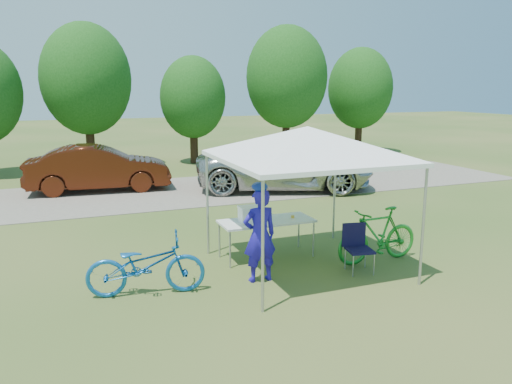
{
  "coord_description": "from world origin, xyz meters",
  "views": [
    {
      "loc": [
        -4.24,
        -8.16,
        3.42
      ],
      "look_at": [
        -0.23,
        2.0,
        1.13
      ],
      "focal_mm": 35.0,
      "sensor_mm": 36.0,
      "label": 1
    }
  ],
  "objects_px": {
    "cooler": "(250,214)",
    "bike_blue": "(146,265)",
    "bike_green": "(378,235)",
    "folding_table": "(267,222)",
    "folding_chair": "(357,243)",
    "cyclist": "(260,235)",
    "minivan": "(284,165)",
    "sedan": "(99,168)"
  },
  "relations": [
    {
      "from": "cyclist",
      "to": "minivan",
      "type": "distance_m",
      "value": 8.35
    },
    {
      "from": "folding_chair",
      "to": "bike_green",
      "type": "bearing_deg",
      "value": 32.79
    },
    {
      "from": "folding_chair",
      "to": "sedan",
      "type": "height_order",
      "value": "sedan"
    },
    {
      "from": "cooler",
      "to": "sedan",
      "type": "relative_size",
      "value": 0.1
    },
    {
      "from": "folding_chair",
      "to": "cyclist",
      "type": "bearing_deg",
      "value": -174.82
    },
    {
      "from": "cyclist",
      "to": "bike_blue",
      "type": "bearing_deg",
      "value": -4.72
    },
    {
      "from": "folding_chair",
      "to": "minivan",
      "type": "xyz_separation_m",
      "value": [
        1.98,
        7.57,
        0.31
      ]
    },
    {
      "from": "folding_table",
      "to": "minivan",
      "type": "bearing_deg",
      "value": 62.29
    },
    {
      "from": "folding_chair",
      "to": "bike_green",
      "type": "height_order",
      "value": "bike_green"
    },
    {
      "from": "folding_table",
      "to": "bike_blue",
      "type": "relative_size",
      "value": 0.98
    },
    {
      "from": "cooler",
      "to": "bike_green",
      "type": "height_order",
      "value": "same"
    },
    {
      "from": "sedan",
      "to": "bike_green",
      "type": "bearing_deg",
      "value": -148.85
    },
    {
      "from": "cyclist",
      "to": "bike_green",
      "type": "distance_m",
      "value": 2.58
    },
    {
      "from": "sedan",
      "to": "folding_table",
      "type": "bearing_deg",
      "value": -157.34
    },
    {
      "from": "bike_green",
      "to": "cyclist",
      "type": "bearing_deg",
      "value": -90.68
    },
    {
      "from": "folding_table",
      "to": "cooler",
      "type": "height_order",
      "value": "cooler"
    },
    {
      "from": "cyclist",
      "to": "minivan",
      "type": "xyz_separation_m",
      "value": [
        3.89,
        7.38,
        -0.0
      ]
    },
    {
      "from": "cyclist",
      "to": "folding_chair",
      "type": "bearing_deg",
      "value": 173.51
    },
    {
      "from": "folding_chair",
      "to": "cooler",
      "type": "height_order",
      "value": "cooler"
    },
    {
      "from": "folding_table",
      "to": "folding_chair",
      "type": "xyz_separation_m",
      "value": [
        1.3,
        -1.33,
        -0.21
      ]
    },
    {
      "from": "bike_blue",
      "to": "sedan",
      "type": "distance_m",
      "value": 9.21
    },
    {
      "from": "bike_green",
      "to": "minivan",
      "type": "bearing_deg",
      "value": 167.45
    },
    {
      "from": "folding_table",
      "to": "folding_chair",
      "type": "bearing_deg",
      "value": -45.69
    },
    {
      "from": "bike_green",
      "to": "minivan",
      "type": "relative_size",
      "value": 0.31
    },
    {
      "from": "sedan",
      "to": "bike_blue",
      "type": "bearing_deg",
      "value": -174.95
    },
    {
      "from": "folding_table",
      "to": "folding_chair",
      "type": "relative_size",
      "value": 2.11
    },
    {
      "from": "cooler",
      "to": "folding_chair",
      "type": "bearing_deg",
      "value": -38.81
    },
    {
      "from": "cyclist",
      "to": "bike_blue",
      "type": "relative_size",
      "value": 0.87
    },
    {
      "from": "folding_table",
      "to": "cyclist",
      "type": "height_order",
      "value": "cyclist"
    },
    {
      "from": "minivan",
      "to": "cyclist",
      "type": "bearing_deg",
      "value": 172.23
    },
    {
      "from": "bike_blue",
      "to": "minivan",
      "type": "xyz_separation_m",
      "value": [
        5.89,
        7.25,
        0.33
      ]
    },
    {
      "from": "minivan",
      "to": "sedan",
      "type": "distance_m",
      "value": 6.23
    },
    {
      "from": "folding_table",
      "to": "cyclist",
      "type": "distance_m",
      "value": 1.3
    },
    {
      "from": "cooler",
      "to": "cyclist",
      "type": "height_order",
      "value": "cyclist"
    },
    {
      "from": "bike_blue",
      "to": "bike_green",
      "type": "distance_m",
      "value": 4.55
    },
    {
      "from": "cooler",
      "to": "bike_blue",
      "type": "relative_size",
      "value": 0.23
    },
    {
      "from": "bike_blue",
      "to": "cyclist",
      "type": "bearing_deg",
      "value": -83.92
    },
    {
      "from": "folding_table",
      "to": "cyclist",
      "type": "xyz_separation_m",
      "value": [
        -0.61,
        -1.14,
        0.11
      ]
    },
    {
      "from": "cooler",
      "to": "folding_table",
      "type": "bearing_deg",
      "value": 0.0
    },
    {
      "from": "bike_blue",
      "to": "minivan",
      "type": "bearing_deg",
      "value": -29.05
    },
    {
      "from": "folding_table",
      "to": "cooler",
      "type": "relative_size",
      "value": 4.26
    },
    {
      "from": "bike_green",
      "to": "sedan",
      "type": "relative_size",
      "value": 0.4
    }
  ]
}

